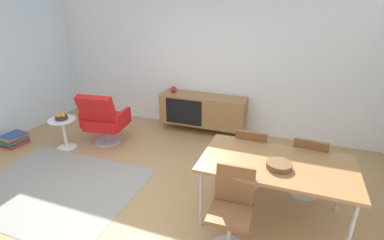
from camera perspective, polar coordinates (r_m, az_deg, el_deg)
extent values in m
plane|color=tan|center=(3.73, -10.43, -16.16)|extent=(8.32, 8.32, 0.00)
cube|color=white|center=(5.37, 2.82, 12.78)|extent=(6.80, 0.12, 2.80)
cube|color=olive|center=(5.33, 2.18, 2.02)|extent=(1.60, 0.44, 0.56)
cube|color=black|center=(5.23, -1.72, 1.61)|extent=(0.70, 0.01, 0.48)
cylinder|color=olive|center=(5.58, -5.66, -1.10)|extent=(0.03, 0.03, 0.16)
cylinder|color=olive|center=(5.16, 9.36, -3.39)|extent=(0.03, 0.03, 0.16)
cylinder|color=olive|center=(5.86, -4.22, 0.14)|extent=(0.03, 0.03, 0.16)
cylinder|color=olive|center=(5.46, 10.08, -1.92)|extent=(0.03, 0.03, 0.16)
ellipsoid|color=maroon|center=(5.43, -3.74, 6.14)|extent=(0.12, 0.12, 0.12)
cube|color=olive|center=(3.19, 16.72, -8.36)|extent=(1.60, 0.90, 0.04)
cylinder|color=#B7B7BC|center=(3.17, 1.80, -15.53)|extent=(0.04, 0.04, 0.70)
cylinder|color=#B7B7BC|center=(3.14, 29.17, -19.33)|extent=(0.04, 0.04, 0.70)
cylinder|color=#B7B7BC|center=(3.79, 5.63, -8.63)|extent=(0.04, 0.04, 0.70)
cylinder|color=#B7B7BC|center=(3.77, 27.74, -11.65)|extent=(0.04, 0.04, 0.70)
cylinder|color=brown|center=(3.06, 17.08, -8.67)|extent=(0.26, 0.26, 0.06)
cube|color=brown|center=(2.86, 7.66, -18.11)|extent=(0.41, 0.41, 0.05)
cube|color=brown|center=(2.87, 8.60, -12.58)|extent=(0.38, 0.10, 0.38)
cylinder|color=#B7B7BC|center=(3.02, 7.41, -21.53)|extent=(0.04, 0.04, 0.42)
cube|color=brown|center=(3.88, 11.90, -6.59)|extent=(0.40, 0.40, 0.05)
cube|color=brown|center=(3.62, 11.68, -4.93)|extent=(0.38, 0.09, 0.38)
cylinder|color=#B7B7BC|center=(4.00, 11.63, -9.57)|extent=(0.04, 0.04, 0.42)
cylinder|color=#B7B7BC|center=(4.11, 11.40, -12.01)|extent=(0.36, 0.36, 0.01)
cube|color=brown|center=(3.87, 22.25, -8.00)|extent=(0.43, 0.43, 0.05)
cube|color=brown|center=(3.61, 22.54, -6.40)|extent=(0.39, 0.12, 0.38)
cylinder|color=#B7B7BC|center=(3.99, 21.75, -10.95)|extent=(0.04, 0.04, 0.42)
cylinder|color=#B7B7BC|center=(4.10, 21.32, -13.38)|extent=(0.36, 0.36, 0.01)
cube|color=red|center=(5.18, -16.84, -0.32)|extent=(0.67, 0.63, 0.20)
cube|color=red|center=(4.88, -18.59, 1.97)|extent=(0.63, 0.34, 0.51)
cube|color=red|center=(5.00, -13.64, 0.19)|extent=(0.12, 0.51, 0.28)
cube|color=red|center=(5.32, -20.04, 0.79)|extent=(0.12, 0.51, 0.28)
cylinder|color=#B7B7BC|center=(5.28, -16.55, -2.73)|extent=(0.06, 0.06, 0.28)
cylinder|color=#B7B7BC|center=(5.33, -16.39, -4.01)|extent=(0.48, 0.48, 0.02)
cylinder|color=white|center=(5.17, -24.66, 0.05)|extent=(0.44, 0.44, 0.02)
cylinder|color=white|center=(5.27, -24.21, -2.57)|extent=(0.05, 0.05, 0.50)
cone|color=white|center=(5.37, -23.80, -4.89)|extent=(0.32, 0.32, 0.02)
cylinder|color=#262628|center=(5.16, -24.72, 0.40)|extent=(0.20, 0.20, 0.05)
sphere|color=orange|center=(5.12, -24.46, 0.84)|extent=(0.07, 0.07, 0.07)
sphere|color=orange|center=(5.18, -24.59, 1.04)|extent=(0.07, 0.07, 0.07)
sphere|color=orange|center=(5.13, -25.18, 0.74)|extent=(0.07, 0.07, 0.07)
cube|color=red|center=(5.88, -31.85, -4.12)|extent=(0.31, 0.40, 0.02)
cube|color=red|center=(5.86, -31.86, -3.96)|extent=(0.33, 0.37, 0.03)
cube|color=#334C8C|center=(5.86, -31.97, -3.71)|extent=(0.28, 0.37, 0.02)
cube|color=#3F7F4C|center=(5.85, -32.06, -3.52)|extent=(0.29, 0.39, 0.02)
cube|color=#3F7F4C|center=(5.84, -31.98, -3.31)|extent=(0.29, 0.36, 0.02)
cube|color=red|center=(5.84, -32.05, -3.14)|extent=(0.28, 0.34, 0.02)
cube|color=gold|center=(5.84, -32.21, -2.96)|extent=(0.29, 0.36, 0.02)
cube|color=#99668C|center=(5.82, -32.05, -2.81)|extent=(0.29, 0.37, 0.02)
cube|color=#B2B2B7|center=(5.82, -32.32, -2.68)|extent=(0.26, 0.35, 0.02)
cube|color=#334C8C|center=(5.82, -32.30, -2.52)|extent=(0.31, 0.37, 0.01)
cube|color=gray|center=(4.34, -25.72, -12.02)|extent=(2.20, 1.70, 0.01)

